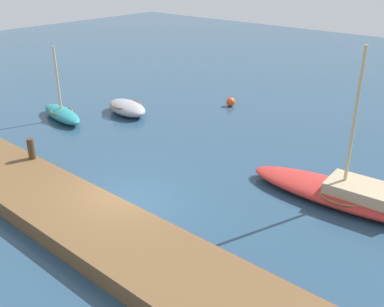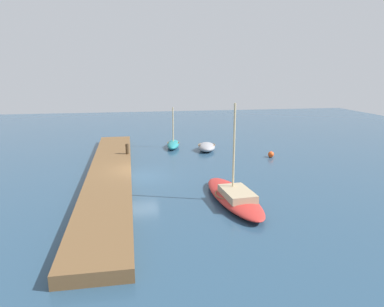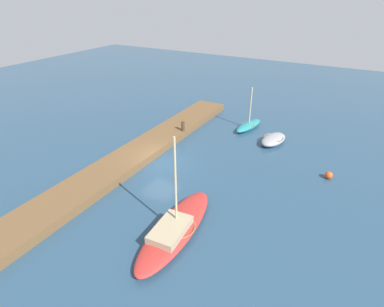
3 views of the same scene
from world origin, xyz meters
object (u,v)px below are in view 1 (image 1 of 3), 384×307
at_px(rowboat_grey, 127,108).
at_px(mooring_post_west, 31,149).
at_px(marker_buoy, 231,102).
at_px(mooring_post_mid_west, 31,149).
at_px(sailboat_red, 348,194).
at_px(rowboat_teal, 62,113).

xyz_separation_m(rowboat_grey, mooring_post_west, (2.54, -7.46, 0.60)).
height_order(rowboat_grey, marker_buoy, rowboat_grey).
relative_size(mooring_post_mid_west, marker_buoy, 1.64).
bearing_deg(sailboat_red, rowboat_teal, -178.22).
bearing_deg(sailboat_red, mooring_post_mid_west, -155.18).
distance_m(rowboat_teal, marker_buoy, 9.77).
height_order(mooring_post_west, mooring_post_mid_west, mooring_post_mid_west).
relative_size(rowboat_grey, mooring_post_west, 4.23).
bearing_deg(rowboat_grey, mooring_post_mid_west, -59.37).
height_order(rowboat_grey, mooring_post_mid_west, mooring_post_mid_west).
xyz_separation_m(mooring_post_mid_west, marker_buoy, (1.00, 12.49, -0.76)).
xyz_separation_m(sailboat_red, mooring_post_west, (-11.11, -6.09, 0.60)).
bearing_deg(rowboat_teal, mooring_post_west, -33.87).
distance_m(rowboat_teal, mooring_post_west, 6.41).
distance_m(mooring_post_west, marker_buoy, 12.56).
bearing_deg(mooring_post_mid_west, marker_buoy, 85.44).
relative_size(rowboat_teal, rowboat_grey, 1.22).
distance_m(sailboat_red, mooring_post_west, 12.68).
bearing_deg(marker_buoy, mooring_post_west, -94.88).
bearing_deg(sailboat_red, mooring_post_west, -155.33).
relative_size(mooring_post_west, marker_buoy, 1.46).
bearing_deg(mooring_post_mid_west, rowboat_grey, 109.31).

